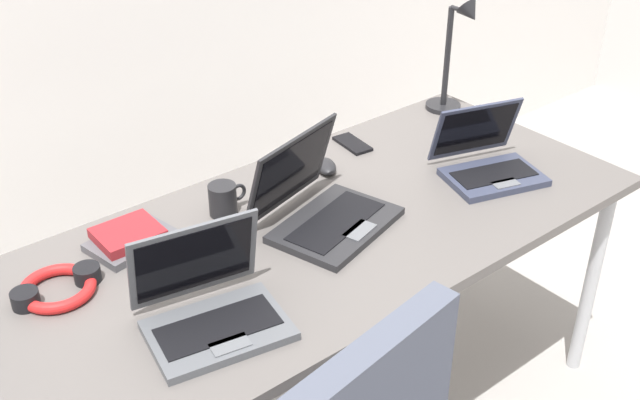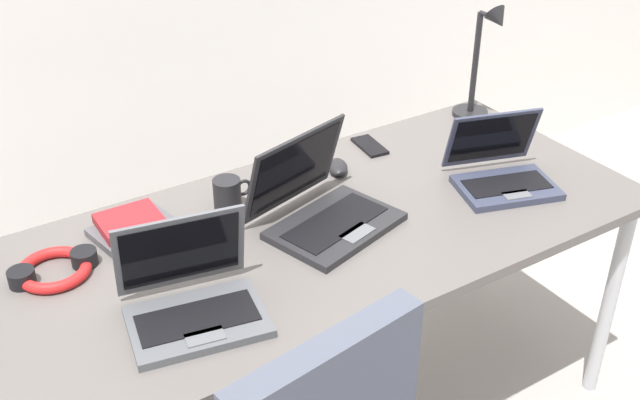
# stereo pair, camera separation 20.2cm
# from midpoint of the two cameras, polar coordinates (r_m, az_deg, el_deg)

# --- Properties ---
(desk) EXTENTS (1.80, 0.80, 0.74)m
(desk) POSITION_cam_midpoint_polar(r_m,az_deg,el_deg) (2.10, 2.76, -3.28)
(desk) COLOR #595451
(desk) RESTS_ON ground_plane
(desk_lamp) EXTENTS (0.12, 0.18, 0.40)m
(desk_lamp) POSITION_cam_midpoint_polar(r_m,az_deg,el_deg) (2.64, 13.96, 9.60)
(desk_lamp) COLOR black
(desk_lamp) RESTS_ON desk
(laptop_back_right) EXTENTS (0.40, 0.37, 0.24)m
(laptop_back_right) POSITION_cam_midpoint_polar(r_m,az_deg,el_deg) (2.05, 3.01, -0.65)
(laptop_back_right) COLOR #232326
(laptop_back_right) RESTS_ON desk
(laptop_near_mouse) EXTENTS (0.34, 0.30, 0.22)m
(laptop_near_mouse) POSITION_cam_midpoint_polar(r_m,az_deg,el_deg) (1.75, -6.01, -7.31)
(laptop_near_mouse) COLOR #515459
(laptop_near_mouse) RESTS_ON desk
(laptop_near_lamp) EXTENTS (0.33, 0.32, 0.20)m
(laptop_near_lamp) POSITION_cam_midpoint_polar(r_m,az_deg,el_deg) (2.31, 15.56, 1.92)
(laptop_near_lamp) COLOR #33384C
(laptop_near_lamp) RESTS_ON desk
(computer_mouse) EXTENTS (0.09, 0.11, 0.03)m
(computer_mouse) POSITION_cam_midpoint_polar(r_m,az_deg,el_deg) (2.31, 3.82, 2.33)
(computer_mouse) COLOR black
(computer_mouse) RESTS_ON desk
(cell_phone) EXTENTS (0.08, 0.14, 0.01)m
(cell_phone) POSITION_cam_midpoint_polar(r_m,az_deg,el_deg) (2.46, 6.00, 3.87)
(cell_phone) COLOR black
(cell_phone) RESTS_ON desk
(headphones) EXTENTS (0.21, 0.18, 0.04)m
(headphones) POSITION_cam_midpoint_polar(r_m,az_deg,el_deg) (1.95, -16.04, -4.95)
(headphones) COLOR red
(headphones) RESTS_ON desk
(book_stack) EXTENTS (0.23, 0.18, 0.05)m
(book_stack) POSITION_cam_midpoint_polar(r_m,az_deg,el_deg) (2.06, -10.85, -1.91)
(book_stack) COLOR #4C4C51
(book_stack) RESTS_ON desk
(coffee_mug) EXTENTS (0.11, 0.08, 0.09)m
(coffee_mug) POSITION_cam_midpoint_polar(r_m,az_deg,el_deg) (2.12, -4.03, 0.38)
(coffee_mug) COLOR black
(coffee_mug) RESTS_ON desk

